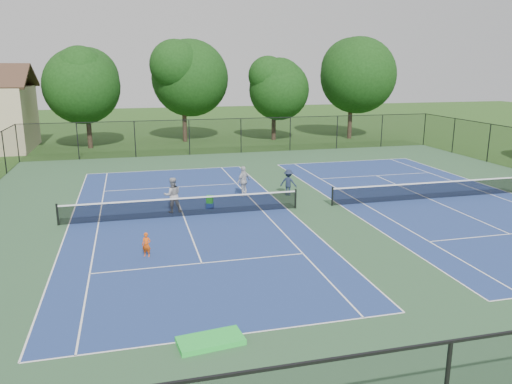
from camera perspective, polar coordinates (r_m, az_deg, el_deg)
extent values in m
plane|color=#234716|center=(27.05, 6.63, -1.72)|extent=(140.00, 140.00, 0.00)
cube|color=#325A33|center=(27.05, 6.63, -1.72)|extent=(36.00, 36.00, 0.01)
cube|color=navy|center=(25.48, -8.28, -2.76)|extent=(10.97, 23.77, 0.00)
cube|color=white|center=(36.98, -10.27, 2.47)|extent=(10.97, 0.06, 0.00)
cube|color=white|center=(14.61, -3.02, -16.06)|extent=(10.97, 0.06, 0.00)
cube|color=white|center=(25.56, -20.61, -3.48)|extent=(0.06, 23.77, 0.00)
cube|color=white|center=(26.56, 3.57, -1.92)|extent=(0.06, 23.77, 0.00)
cube|color=white|center=(25.43, -17.54, -3.31)|extent=(0.06, 23.77, 0.00)
cube|color=white|center=(26.19, 0.71, -2.13)|extent=(0.06, 23.77, 0.00)
cube|color=white|center=(31.64, -9.53, 0.53)|extent=(8.23, 0.06, 0.00)
cube|color=white|center=(19.48, -6.22, -8.08)|extent=(8.23, 0.06, 0.00)
cube|color=white|center=(25.48, -8.28, -2.75)|extent=(0.06, 12.80, 0.00)
cylinder|color=black|center=(25.47, -21.75, -2.42)|extent=(0.10, 0.10, 1.07)
cylinder|color=black|center=(26.56, 4.54, -0.77)|extent=(0.10, 0.10, 1.07)
cube|color=black|center=(25.35, -8.31, -1.76)|extent=(11.90, 0.01, 0.90)
cube|color=white|center=(25.23, -8.35, -0.71)|extent=(11.90, 0.04, 0.07)
cube|color=navy|center=(30.20, 19.15, -0.73)|extent=(10.97, 23.77, 0.00)
cube|color=white|center=(40.38, 9.98, 3.46)|extent=(10.97, 0.06, 0.00)
cube|color=white|center=(27.61, 9.57, -1.47)|extent=(0.06, 23.77, 0.00)
cube|color=white|center=(33.49, 27.03, -0.08)|extent=(0.06, 23.77, 0.00)
cube|color=white|center=(28.18, 12.12, -1.28)|extent=(0.06, 23.77, 0.00)
cube|color=white|center=(32.62, 25.21, -0.23)|extent=(0.06, 23.77, 0.00)
cube|color=white|center=(35.55, 13.56, 1.83)|extent=(8.23, 0.06, 0.00)
cube|color=white|center=(25.34, 27.02, -4.29)|extent=(8.23, 0.06, 0.00)
cube|color=white|center=(30.20, 19.15, -0.72)|extent=(0.06, 12.80, 0.00)
cylinder|color=black|center=(27.30, 8.72, -0.49)|extent=(0.10, 0.10, 1.07)
cube|color=black|center=(30.09, 19.22, 0.12)|extent=(11.90, 0.01, 0.90)
cube|color=white|center=(29.99, 19.29, 1.01)|extent=(11.90, 0.04, 0.07)
cylinder|color=black|center=(43.55, -25.62, 5.04)|extent=(0.08, 0.08, 3.00)
cylinder|color=black|center=(42.88, -19.70, 5.48)|extent=(0.08, 0.08, 3.00)
cylinder|color=black|center=(42.69, -13.66, 5.87)|extent=(0.08, 0.08, 3.00)
cylinder|color=black|center=(42.97, -7.63, 6.20)|extent=(0.08, 0.08, 3.00)
cylinder|color=black|center=(43.71, -1.73, 6.45)|extent=(0.08, 0.08, 3.00)
cylinder|color=black|center=(44.89, 3.93, 6.62)|extent=(0.08, 0.08, 3.00)
cylinder|color=black|center=(46.48, 9.25, 6.73)|extent=(0.08, 0.08, 3.00)
cylinder|color=black|center=(48.43, 14.17, 6.78)|extent=(0.08, 0.08, 3.00)
cylinder|color=black|center=(50.72, 18.69, 6.78)|extent=(0.08, 0.08, 3.00)
cylinder|color=black|center=(43.50, 25.06, 5.09)|extent=(0.08, 0.08, 3.00)
cylinder|color=black|center=(47.03, 21.64, 6.01)|extent=(0.08, 0.08, 3.00)
cylinder|color=black|center=(39.19, -26.83, 4.03)|extent=(0.08, 0.08, 3.00)
cube|color=black|center=(43.71, -1.73, 6.45)|extent=(36.00, 0.01, 3.00)
cube|color=black|center=(43.53, -1.74, 8.40)|extent=(36.00, 0.05, 0.05)
cylinder|color=#2D2116|center=(48.73, -18.55, 6.99)|extent=(0.44, 0.44, 3.78)
sphere|color=black|center=(48.45, -18.90, 11.39)|extent=(6.80, 6.80, 6.80)
sphere|color=black|center=(48.43, -18.96, 12.18)|extent=(5.58, 5.58, 5.58)
sphere|color=black|center=(48.42, -19.03, 12.96)|extent=(4.35, 4.35, 4.35)
cylinder|color=#2D2116|center=(50.85, -8.17, 8.05)|extent=(0.44, 0.44, 4.14)
sphere|color=black|center=(50.58, -8.34, 12.73)|extent=(7.60, 7.60, 7.60)
sphere|color=black|center=(50.57, -8.36, 13.44)|extent=(6.23, 6.23, 6.23)
sphere|color=black|center=(50.57, -8.39, 14.15)|extent=(4.86, 4.86, 4.86)
cylinder|color=#2D2116|center=(51.65, 2.03, 7.87)|extent=(0.44, 0.44, 3.42)
sphere|color=black|center=(51.39, 2.07, 11.60)|extent=(6.00, 6.00, 6.00)
sphere|color=black|center=(51.36, 2.08, 12.38)|extent=(4.92, 4.92, 4.92)
sphere|color=black|center=(51.35, 2.08, 13.16)|extent=(3.84, 3.84, 3.84)
cylinder|color=#2D2116|center=(53.47, 10.69, 8.34)|extent=(0.44, 0.44, 4.32)
sphere|color=black|center=(53.23, 10.91, 12.95)|extent=(7.80, 7.80, 7.80)
sphere|color=black|center=(53.22, 10.94, 13.61)|extent=(6.40, 6.40, 6.40)
sphere|color=black|center=(53.22, 10.97, 14.27)|extent=(4.99, 4.99, 4.99)
imported|color=#E7500F|center=(20.34, -12.41, -5.91)|extent=(0.42, 0.36, 0.99)
imported|color=#99999C|center=(26.03, -9.52, -0.35)|extent=(0.94, 0.75, 1.85)
imported|color=silver|center=(28.99, -1.43, 1.25)|extent=(1.08, 0.99, 1.77)
imported|color=#1B253C|center=(29.20, 3.73, 1.08)|extent=(1.14, 1.03, 1.54)
cube|color=navy|center=(26.76, -5.29, -1.55)|extent=(0.47, 0.42, 0.28)
cube|color=green|center=(26.67, -5.31, -0.85)|extent=(0.42, 0.38, 0.40)
cube|color=green|center=(14.26, -5.22, -16.57)|extent=(1.88, 1.08, 0.16)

